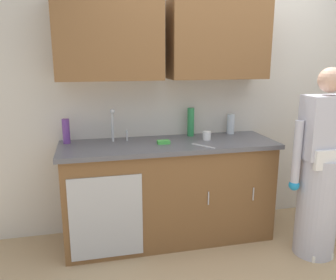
% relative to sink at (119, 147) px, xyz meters
% --- Properties ---
extents(ground_plane, '(9.00, 9.00, 0.00)m').
position_rel_sink_xyz_m(ground_plane, '(1.00, -0.71, -0.93)').
color(ground_plane, tan).
extents(kitchen_wall_with_uppers, '(4.80, 0.44, 2.70)m').
position_rel_sink_xyz_m(kitchen_wall_with_uppers, '(0.86, 0.29, 0.55)').
color(kitchen_wall_with_uppers, beige).
rests_on(kitchen_wall_with_uppers, ground).
extents(counter_cabinet, '(1.90, 0.62, 0.90)m').
position_rel_sink_xyz_m(counter_cabinet, '(0.45, -0.01, -0.48)').
color(counter_cabinet, brown).
rests_on(counter_cabinet, ground).
extents(countertop, '(1.96, 0.66, 0.04)m').
position_rel_sink_xyz_m(countertop, '(0.45, -0.01, -0.01)').
color(countertop, '#595960').
rests_on(countertop, counter_cabinet).
extents(sink, '(0.50, 0.36, 0.35)m').
position_rel_sink_xyz_m(sink, '(0.00, 0.00, 0.00)').
color(sink, '#B7BABF').
rests_on(sink, counter_cabinet).
extents(person_at_sink, '(0.55, 0.34, 1.62)m').
position_rel_sink_xyz_m(person_at_sink, '(1.63, -0.58, -0.23)').
color(person_at_sink, white).
rests_on(person_at_sink, ground).
extents(bottle_water_tall, '(0.07, 0.07, 0.22)m').
position_rel_sink_xyz_m(bottle_water_tall, '(-0.45, 0.17, 0.13)').
color(bottle_water_tall, '#66388C').
rests_on(bottle_water_tall, countertop).
extents(bottle_soap, '(0.07, 0.07, 0.28)m').
position_rel_sink_xyz_m(bottle_soap, '(0.72, 0.21, 0.15)').
color(bottle_soap, '#2D8C4C').
rests_on(bottle_soap, countertop).
extents(bottle_cleaner_spray, '(0.08, 0.08, 0.20)m').
position_rel_sink_xyz_m(bottle_cleaner_spray, '(1.15, 0.21, 0.11)').
color(bottle_cleaner_spray, silver).
rests_on(bottle_cleaner_spray, countertop).
extents(cup_by_sink, '(0.08, 0.08, 0.08)m').
position_rel_sink_xyz_m(cup_by_sink, '(0.82, 0.01, 0.05)').
color(cup_by_sink, white).
rests_on(cup_by_sink, countertop).
extents(knife_on_counter, '(0.15, 0.21, 0.01)m').
position_rel_sink_xyz_m(knife_on_counter, '(0.71, -0.21, 0.02)').
color(knife_on_counter, silver).
rests_on(knife_on_counter, countertop).
extents(sponge, '(0.11, 0.07, 0.03)m').
position_rel_sink_xyz_m(sponge, '(0.40, -0.04, 0.03)').
color(sponge, '#4CBF4C').
rests_on(sponge, countertop).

